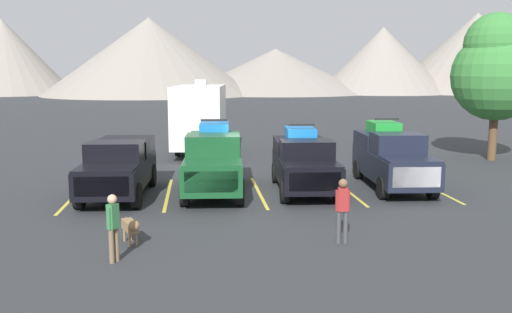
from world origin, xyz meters
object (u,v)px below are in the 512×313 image
Objects in this scene: pickup_truck_b at (214,159)px; person_a at (343,206)px; pickup_truck_a at (119,166)px; pickup_truck_d at (392,157)px; person_b at (113,223)px; camper_trailer_a at (200,115)px; pickup_truck_c at (304,162)px; dog at (131,226)px.

pickup_truck_b is 7.37m from person_a.
pickup_truck_d is at bearing 2.51° from pickup_truck_a.
pickup_truck_a is 10.38m from pickup_truck_d.
pickup_truck_b is at bearing 70.87° from person_b.
pickup_truck_b is 6.94m from pickup_truck_d.
person_b is at bearing -83.51° from pickup_truck_a.
camper_trailer_a is at bearing 92.60° from pickup_truck_b.
camper_trailer_a reaches higher than person_b.
pickup_truck_a is 10.50m from camper_trailer_a.
pickup_truck_c is 3.56m from pickup_truck_d.
pickup_truck_c is (3.39, -0.12, -0.12)m from pickup_truck_b.
pickup_truck_d is 11.31m from dog.
pickup_truck_a is at bearing -179.16° from pickup_truck_c.
pickup_truck_d is (10.37, 0.45, 0.09)m from pickup_truck_a.
person_b is (-6.00, -7.40, -0.17)m from pickup_truck_c.
camper_trailer_a reaches higher than pickup_truck_a.
pickup_truck_d reaches higher than dog.
camper_trailer_a is (-0.44, 9.79, 0.87)m from pickup_truck_b.
pickup_truck_a is 6.83m from pickup_truck_c.
dog is at bearing -110.86° from pickup_truck_b.
pickup_truck_a is at bearing -106.65° from camper_trailer_a.
pickup_truck_b is 3.58× the size of person_b.
pickup_truck_b is 0.80× the size of camper_trailer_a.
pickup_truck_d is at bearing 5.70° from pickup_truck_c.
pickup_truck_b reaches higher than pickup_truck_d.
camper_trailer_a is 7.66× the size of dog.
camper_trailer_a reaches higher than pickup_truck_c.
person_a is (3.61, -16.45, -1.11)m from camper_trailer_a.
pickup_truck_c is 3.23× the size of person_b.
pickup_truck_b reaches higher than pickup_truck_c.
pickup_truck_d is (6.93, 0.23, -0.05)m from pickup_truck_b.
pickup_truck_c is at bearing 0.84° from pickup_truck_a.
person_a is 5.84m from person_b.
pickup_truck_d reaches higher than pickup_truck_c.
person_a reaches higher than person_b.
pickup_truck_b is 3.41× the size of person_a.
dog is (0.25, 1.34, -0.46)m from person_b.
pickup_truck_d is at bearing 39.11° from person_b.
pickup_truck_a is 3.35× the size of person_b.
pickup_truck_b is 1.11× the size of pickup_truck_c.
camper_trailer_a reaches higher than pickup_truck_d.
pickup_truck_d is (3.54, 0.35, 0.07)m from pickup_truck_c.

